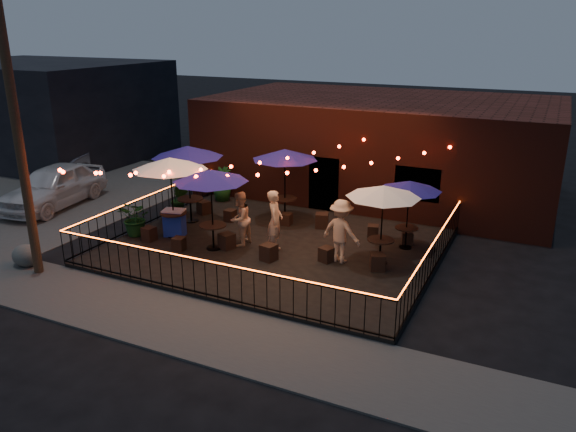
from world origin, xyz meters
name	(u,v)px	position (x,y,z in m)	size (l,w,h in m)	color
ground	(245,273)	(0.00, 0.00, 0.00)	(110.00, 110.00, 0.00)	black
patio	(276,247)	(0.00, 2.00, 0.07)	(10.00, 8.00, 0.15)	black
sidewalk	(178,323)	(0.00, -3.25, 0.03)	(18.00, 2.50, 0.05)	#423F3D
parking_lot	(53,189)	(-12.00, 4.00, 0.01)	(11.00, 12.00, 0.02)	#423F3D
brick_building	(381,146)	(1.00, 9.99, 2.00)	(14.00, 8.00, 4.00)	#3B1710
background_building	(39,109)	(-18.00, 9.00, 2.50)	(12.00, 9.00, 5.00)	black
utility_pole	(18,137)	(-5.40, -2.60, 4.00)	(0.26, 0.26, 8.00)	#382B16
fence_front	(205,279)	(0.00, -2.00, 0.66)	(10.00, 0.04, 1.04)	black
fence_left	(150,209)	(-5.00, 2.00, 0.66)	(0.04, 8.00, 1.04)	black
fence_right	(434,257)	(5.00, 2.00, 0.66)	(0.04, 8.00, 1.04)	black
festoon_lights	(242,172)	(-1.01, 1.70, 2.52)	(10.02, 8.72, 1.32)	#FF230C
cafe_table_0	(170,165)	(-3.42, 1.27, 2.61)	(3.04, 3.04, 2.69)	black
cafe_table_1	(187,153)	(-3.80, 2.77, 2.66)	(2.67, 2.67, 2.75)	black
cafe_table_2	(210,177)	(-1.64, 0.90, 2.50)	(2.93, 2.93, 2.57)	black
cafe_table_3	(285,155)	(-0.86, 4.44, 2.52)	(2.76, 2.76, 2.59)	black
cafe_table_4	(383,192)	(3.42, 2.09, 2.33)	(2.68, 2.68, 2.38)	black
cafe_table_5	(410,187)	(3.80, 3.60, 2.16)	(2.53, 2.53, 2.20)	black
bistro_chair_0	(149,234)	(-3.94, 0.61, 0.38)	(0.38, 0.38, 0.45)	black
bistro_chair_1	(179,244)	(-2.55, 0.32, 0.36)	(0.36, 0.36, 0.42)	black
bistro_chair_2	(204,207)	(-3.87, 3.68, 0.39)	(0.41, 0.41, 0.48)	black
bistro_chair_3	(230,215)	(-2.53, 3.39, 0.36)	(0.36, 0.36, 0.43)	black
bistro_chair_4	(227,241)	(-1.28, 1.11, 0.40)	(0.41, 0.41, 0.49)	black
bistro_chair_5	(269,252)	(0.35, 0.85, 0.40)	(0.42, 0.42, 0.50)	black
bistro_chair_6	(287,219)	(-0.54, 3.92, 0.36)	(0.35, 0.35, 0.41)	black
bistro_chair_7	(322,220)	(0.69, 4.19, 0.41)	(0.43, 0.43, 0.51)	black
bistro_chair_8	(327,254)	(1.95, 1.51, 0.37)	(0.37, 0.37, 0.44)	black
bistro_chair_9	(377,262)	(3.49, 1.59, 0.39)	(0.41, 0.41, 0.48)	black
bistro_chair_10	(373,231)	(2.59, 4.04, 0.36)	(0.35, 0.35, 0.42)	black
bistro_chair_11	(407,238)	(3.77, 3.93, 0.35)	(0.35, 0.35, 0.41)	black
patron_a	(275,221)	(0.19, 1.59, 1.13)	(0.71, 0.47, 1.96)	tan
patron_b	(240,219)	(-1.04, 1.55, 1.03)	(0.86, 0.67, 1.77)	tan
patron_c	(341,231)	(2.32, 1.69, 1.11)	(1.24, 0.71, 1.92)	#D8B291
potted_shrub_a	(136,218)	(-4.60, 0.80, 0.76)	(1.10, 0.95, 1.22)	#18380B
potted_shrub_b	(179,199)	(-4.60, 3.21, 0.75)	(0.66, 0.53, 1.20)	#173912
potted_shrub_c	(222,184)	(-4.15, 5.44, 0.83)	(0.76, 0.76, 1.35)	#0D330F
cooler	(175,223)	(-3.43, 1.31, 0.62)	(0.80, 0.66, 0.92)	#1831AD
boulder	(26,256)	(-6.11, -2.39, 0.34)	(0.88, 0.75, 0.69)	#4C4D47
car_white	(54,186)	(-9.97, 2.28, 0.83)	(1.96, 4.87, 1.66)	silver
car_silver	(88,154)	(-12.99, 7.21, 0.83)	(1.75, 5.02, 1.65)	#A2A4AA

